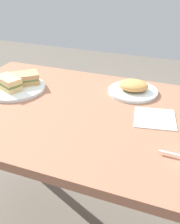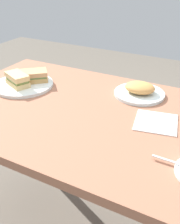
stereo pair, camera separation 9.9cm
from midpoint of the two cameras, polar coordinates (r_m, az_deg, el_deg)
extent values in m
cube|color=#9C634A|center=(1.08, 1.47, -0.22)|extent=(1.21, 0.76, 0.03)
cylinder|color=#976653|center=(1.74, -10.04, -1.88)|extent=(0.05, 0.05, 0.69)
cylinder|color=white|center=(1.29, -11.74, 5.62)|extent=(0.28, 0.28, 0.01)
cube|color=#E3BF79|center=(1.27, -12.88, 5.94)|extent=(0.14, 0.11, 0.02)
cube|color=olive|center=(1.26, -12.97, 6.66)|extent=(0.13, 0.10, 0.01)
cube|color=#E3B977|center=(1.26, -13.05, 7.38)|extent=(0.14, 0.11, 0.02)
cube|color=tan|center=(1.31, -9.74, 6.89)|extent=(0.15, 0.15, 0.02)
cube|color=olive|center=(1.30, -9.80, 7.49)|extent=(0.14, 0.14, 0.01)
cube|color=tan|center=(1.29, -9.85, 8.10)|extent=(0.15, 0.15, 0.02)
cube|color=silver|center=(0.84, 18.90, -9.59)|extent=(0.08, 0.01, 0.00)
cylinder|color=white|center=(1.21, 12.70, 3.76)|extent=(0.22, 0.22, 0.01)
ellipsoid|color=tan|center=(1.20, 12.86, 5.01)|extent=(0.13, 0.11, 0.04)
cube|color=white|center=(1.02, 16.51, -2.16)|extent=(0.18, 0.18, 0.00)
camera|label=1|loc=(0.05, -87.14, 1.62)|focal=43.22mm
camera|label=2|loc=(0.05, 92.86, -1.62)|focal=43.22mm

